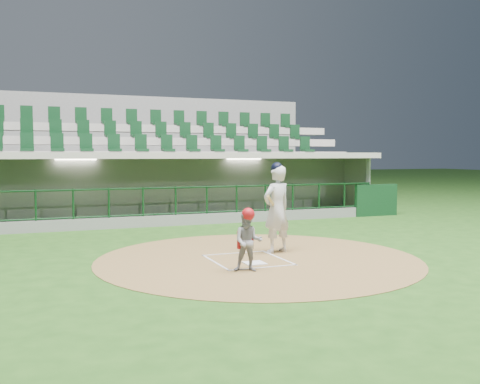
# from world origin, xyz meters

# --- Properties ---
(ground) EXTENTS (120.00, 120.00, 0.00)m
(ground) POSITION_xyz_m (0.00, 0.00, 0.00)
(ground) COLOR #1F4814
(ground) RESTS_ON ground
(dirt_circle) EXTENTS (7.20, 7.20, 0.01)m
(dirt_circle) POSITION_xyz_m (0.30, -0.20, 0.01)
(dirt_circle) COLOR brown
(dirt_circle) RESTS_ON ground
(home_plate) EXTENTS (0.43, 0.43, 0.02)m
(home_plate) POSITION_xyz_m (0.00, -0.70, 0.02)
(home_plate) COLOR white
(home_plate) RESTS_ON dirt_circle
(batter_box_chalk) EXTENTS (1.55, 1.80, 0.01)m
(batter_box_chalk) POSITION_xyz_m (0.00, -0.30, 0.02)
(batter_box_chalk) COLOR silver
(batter_box_chalk) RESTS_ON ground
(dugout_structure) EXTENTS (16.40, 3.70, 3.00)m
(dugout_structure) POSITION_xyz_m (0.21, 7.84, 0.95)
(dugout_structure) COLOR slate
(dugout_structure) RESTS_ON ground
(seating_deck) EXTENTS (17.00, 6.72, 5.15)m
(seating_deck) POSITION_xyz_m (0.00, 10.91, 1.42)
(seating_deck) COLOR gray
(seating_deck) RESTS_ON ground
(batter) EXTENTS (0.97, 0.99, 2.14)m
(batter) POSITION_xyz_m (0.99, 0.31, 1.07)
(batter) COLOR silver
(batter) RESTS_ON dirt_circle
(catcher) EXTENTS (0.71, 0.64, 1.27)m
(catcher) POSITION_xyz_m (-0.41, -1.34, 0.64)
(catcher) COLOR gray
(catcher) RESTS_ON dirt_circle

